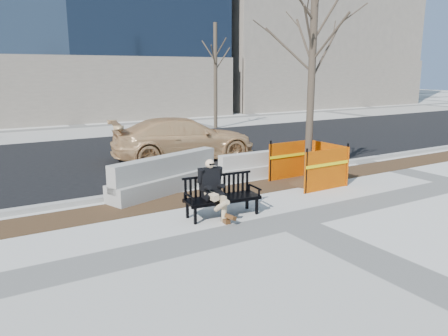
% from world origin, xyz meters
% --- Properties ---
extents(ground, '(120.00, 120.00, 0.00)m').
position_xyz_m(ground, '(0.00, 0.00, 0.00)').
color(ground, beige).
rests_on(ground, ground).
extents(mulch_strip, '(40.00, 1.20, 0.02)m').
position_xyz_m(mulch_strip, '(0.00, 2.60, 0.00)').
color(mulch_strip, '#47301C').
rests_on(mulch_strip, ground).
extents(asphalt_street, '(60.00, 10.40, 0.01)m').
position_xyz_m(asphalt_street, '(0.00, 8.80, 0.00)').
color(asphalt_street, black).
rests_on(asphalt_street, ground).
extents(curb, '(60.00, 0.25, 0.12)m').
position_xyz_m(curb, '(0.00, 3.55, 0.06)').
color(curb, '#9E9B93').
rests_on(curb, ground).
extents(bench, '(1.76, 0.76, 0.92)m').
position_xyz_m(bench, '(-1.06, 1.02, 0.00)').
color(bench, black).
rests_on(bench, ground).
extents(seated_man, '(0.62, 0.96, 1.28)m').
position_xyz_m(seated_man, '(-1.30, 1.08, 0.00)').
color(seated_man, black).
rests_on(seated_man, ground).
extents(tree_fence, '(2.46, 2.46, 6.04)m').
position_xyz_m(tree_fence, '(2.47, 2.22, 0.00)').
color(tree_fence, '#E66700').
rests_on(tree_fence, ground).
extents(sedan, '(5.47, 3.00, 1.50)m').
position_xyz_m(sedan, '(1.02, 7.22, 0.00)').
color(sedan, tan).
rests_on(sedan, ground).
extents(jersey_barrier_left, '(3.48, 1.77, 0.99)m').
position_xyz_m(jersey_barrier_left, '(-1.34, 3.49, 0.00)').
color(jersey_barrier_left, gray).
rests_on(jersey_barrier_left, ground).
extents(jersey_barrier_right, '(2.74, 0.61, 0.78)m').
position_xyz_m(jersey_barrier_right, '(1.78, 3.58, 0.00)').
color(jersey_barrier_right, '#AAA69F').
rests_on(jersey_barrier_right, ground).
extents(far_tree_right, '(2.92, 2.92, 6.08)m').
position_xyz_m(far_tree_right, '(6.32, 14.14, 0.00)').
color(far_tree_right, '#4E4132').
rests_on(far_tree_right, ground).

